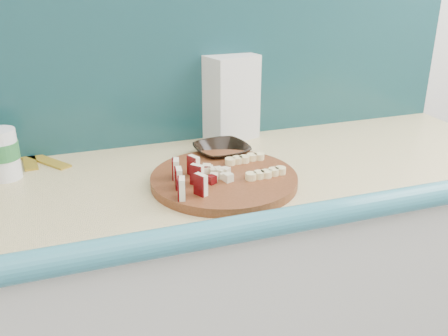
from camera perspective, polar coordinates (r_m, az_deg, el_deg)
name	(u,v)px	position (r m, az deg, el deg)	size (l,w,h in m)	color
kitchen_counter	(151,326)	(1.53, -8.36, -17.40)	(2.20, 0.63, 0.91)	silver
backsplash	(116,64)	(1.48, -12.19, 11.58)	(2.20, 0.02, 0.50)	teal
cutting_board	(224,180)	(1.26, 0.00, -1.32)	(0.37, 0.37, 0.02)	#4F2811
apple_wedges	(188,177)	(1.19, -4.18, -0.99)	(0.08, 0.15, 0.05)	#FDF0CB
apple_chunks	(216,174)	(1.24, -0.96, -0.65)	(0.06, 0.06, 0.02)	beige
banana_slices	(255,166)	(1.29, 3.58, 0.24)	(0.13, 0.15, 0.02)	#FFE89B
brown_bowl	(222,151)	(1.42, -0.26, 1.91)	(0.15, 0.15, 0.04)	black
flour_bag	(230,97)	(1.56, 0.74, 8.07)	(0.15, 0.11, 0.26)	silver
canister	(3,153)	(1.39, -23.95, 1.56)	(0.08, 0.08, 0.13)	white
banana_peel	(28,162)	(1.49, -21.49, 0.65)	(0.23, 0.19, 0.01)	gold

